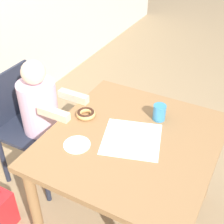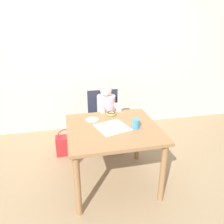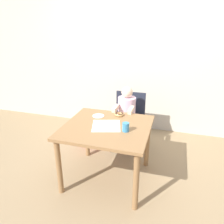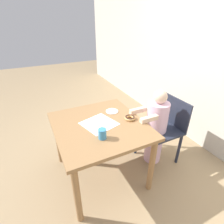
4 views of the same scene
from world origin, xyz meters
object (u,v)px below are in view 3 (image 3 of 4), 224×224
(donut, at_px, (119,114))
(child_figure, at_px, (126,120))
(handbag, at_px, (91,135))
(cup, at_px, (126,127))
(chair, at_px, (128,119))

(donut, bearing_deg, child_figure, 88.39)
(handbag, bearing_deg, donut, -34.49)
(child_figure, relative_size, handbag, 2.50)
(donut, relative_size, cup, 1.20)
(chair, height_order, handbag, chair)
(child_figure, relative_size, donut, 8.44)
(handbag, distance_m, cup, 1.24)
(chair, distance_m, cup, 0.96)
(child_figure, bearing_deg, handbag, 178.63)
(child_figure, bearing_deg, cup, -77.73)
(donut, bearing_deg, handbag, 145.51)
(handbag, height_order, cup, cup)
(cup, bearing_deg, chair, 100.62)
(child_figure, distance_m, cup, 0.83)
(child_figure, xyz_separation_m, donut, (-0.01, -0.37, 0.24))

